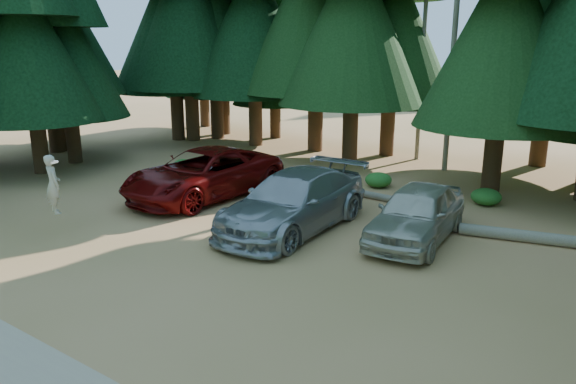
% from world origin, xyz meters
% --- Properties ---
extents(ground, '(160.00, 160.00, 0.00)m').
position_xyz_m(ground, '(0.00, 0.00, 0.00)').
color(ground, '#9D7A42').
rests_on(ground, ground).
extents(forest_belt_north, '(36.00, 7.00, 22.00)m').
position_xyz_m(forest_belt_north, '(0.00, 15.00, 0.00)').
color(forest_belt_north, black).
rests_on(forest_belt_north, ground).
extents(forest_belt_west, '(6.00, 22.00, 22.00)m').
position_xyz_m(forest_belt_west, '(-15.50, 4.00, 0.00)').
color(forest_belt_west, black).
rests_on(forest_belt_west, ground).
extents(snag_front, '(0.24, 0.24, 12.00)m').
position_xyz_m(snag_front, '(0.80, 14.50, 6.00)').
color(snag_front, '#70675A').
rests_on(snag_front, ground).
extents(snag_back, '(0.20, 0.20, 10.00)m').
position_xyz_m(snag_back, '(-1.20, 16.00, 5.00)').
color(snag_back, '#70675A').
rests_on(snag_back, ground).
extents(red_pickup, '(3.32, 6.65, 1.81)m').
position_xyz_m(red_pickup, '(-4.94, 4.80, 0.90)').
color(red_pickup, '#610808').
rests_on(red_pickup, ground).
extents(silver_minivan_center, '(2.72, 6.29, 1.80)m').
position_xyz_m(silver_minivan_center, '(-0.07, 3.76, 0.90)').
color(silver_minivan_center, '#9EA2A6').
rests_on(silver_minivan_center, ground).
extents(silver_minivan_right, '(2.45, 5.06, 1.67)m').
position_xyz_m(silver_minivan_right, '(3.45, 5.05, 0.83)').
color(silver_minivan_right, beige).
rests_on(silver_minivan_right, ground).
extents(frisbee_player, '(0.77, 0.61, 1.84)m').
position_xyz_m(frisbee_player, '(-6.00, -0.65, 1.50)').
color(frisbee_player, beige).
rests_on(frisbee_player, ground).
extents(log_left, '(4.81, 0.96, 0.34)m').
position_xyz_m(log_left, '(-6.55, 8.67, 0.17)').
color(log_left, '#70675A').
rests_on(log_left, ground).
extents(log_mid, '(3.21, 0.47, 0.26)m').
position_xyz_m(log_mid, '(0.08, 8.30, 0.13)').
color(log_mid, '#70675A').
rests_on(log_mid, ground).
extents(log_right, '(5.51, 1.68, 0.36)m').
position_xyz_m(log_right, '(7.05, 7.00, 0.18)').
color(log_right, '#70675A').
rests_on(log_right, ground).
extents(shrub_far_left, '(0.93, 0.93, 0.51)m').
position_xyz_m(shrub_far_left, '(-5.42, 6.87, 0.26)').
color(shrub_far_left, '#1F6722').
rests_on(shrub_far_left, ground).
extents(shrub_left, '(0.91, 0.91, 0.50)m').
position_xyz_m(shrub_left, '(-6.16, 9.89, 0.25)').
color(shrub_left, '#1F6722').
rests_on(shrub_left, ground).
extents(shrub_center_left, '(1.00, 1.00, 0.55)m').
position_xyz_m(shrub_center_left, '(-2.76, 6.25, 0.28)').
color(shrub_center_left, '#1F6722').
rests_on(shrub_center_left, ground).
extents(shrub_center_right, '(1.07, 1.07, 0.59)m').
position_xyz_m(shrub_center_right, '(-0.28, 10.00, 0.30)').
color(shrub_center_right, '#1F6722').
rests_on(shrub_center_right, ground).
extents(shrub_right, '(1.08, 1.08, 0.59)m').
position_xyz_m(shrub_right, '(4.03, 10.00, 0.30)').
color(shrub_right, '#1F6722').
rests_on(shrub_right, ground).
extents(shrub_edge_west, '(0.82, 0.82, 0.45)m').
position_xyz_m(shrub_edge_west, '(-9.05, 7.67, 0.23)').
color(shrub_edge_west, '#1F6722').
rests_on(shrub_edge_west, ground).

